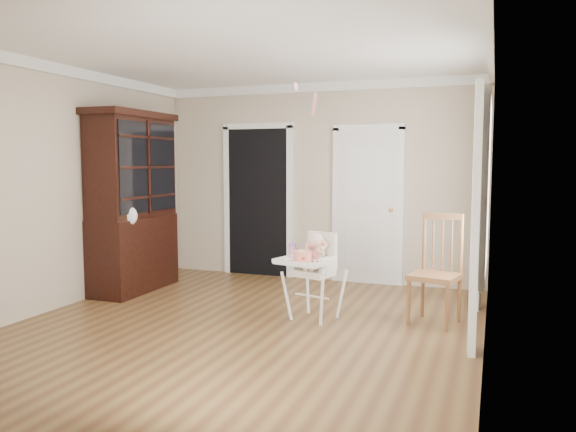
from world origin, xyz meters
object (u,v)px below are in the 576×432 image
(china_cabinet, at_px, (133,202))
(dining_chair, at_px, (436,273))
(high_chair, at_px, (314,265))
(cake, at_px, (302,256))
(sippy_cup, at_px, (293,250))

(china_cabinet, distance_m, dining_chair, 3.81)
(high_chair, bearing_deg, cake, -87.16)
(china_cabinet, bearing_deg, high_chair, -10.52)
(china_cabinet, bearing_deg, sippy_cup, -11.87)
(cake, bearing_deg, high_chair, 77.51)
(sippy_cup, distance_m, china_cabinet, 2.41)
(cake, bearing_deg, china_cabinet, 164.32)
(cake, xyz_separation_m, china_cabinet, (-2.50, 0.70, 0.44))
(high_chair, bearing_deg, china_cabinet, -175.19)
(high_chair, xyz_separation_m, sippy_cup, (-0.23, -0.01, 0.15))
(sippy_cup, xyz_separation_m, dining_chair, (1.43, 0.30, -0.20))
(sippy_cup, xyz_separation_m, china_cabinet, (-2.32, 0.49, 0.41))
(sippy_cup, relative_size, dining_chair, 0.17)
(sippy_cup, bearing_deg, china_cabinet, 168.13)
(sippy_cup, height_order, china_cabinet, china_cabinet)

